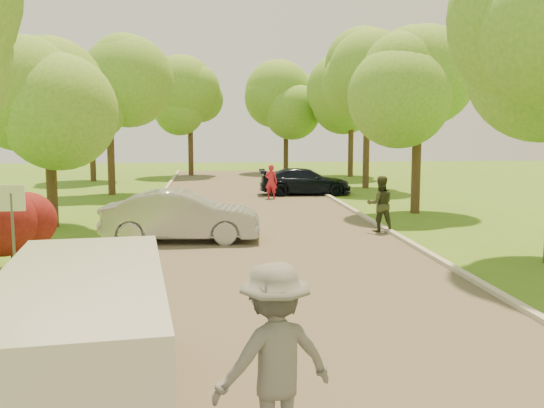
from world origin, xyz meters
name	(u,v)px	position (x,y,z in m)	size (l,w,h in m)	color
ground	(318,343)	(0.00, 0.00, 0.00)	(100.00, 100.00, 0.00)	#45731B
road	(269,245)	(0.00, 8.00, 0.01)	(8.00, 60.00, 0.01)	#4C4438
curb_left	(125,246)	(-4.05, 8.00, 0.06)	(0.18, 60.00, 0.12)	#B2AD9E
curb_right	(406,241)	(4.05, 8.00, 0.06)	(0.18, 60.00, 0.12)	#B2AD9E
street_sign	(12,214)	(-5.80, 4.00, 1.56)	(0.55, 0.06, 2.17)	#59595E
red_shrub	(12,225)	(-6.30, 5.50, 1.10)	(1.70, 1.70, 1.95)	#382619
tree_l_midb	(53,91)	(-6.81, 12.00, 4.59)	(4.30, 4.20, 6.62)	#382619
tree_l_far	(113,85)	(-6.39, 22.00, 5.47)	(4.92, 4.80, 7.79)	#382619
tree_r_midb	(423,88)	(6.60, 14.00, 4.88)	(4.51, 4.40, 7.01)	#382619
tree_r_far	(372,82)	(7.23, 24.00, 5.83)	(5.33, 5.20, 8.34)	#382619
tree_bg_a	(94,96)	(-8.78, 30.00, 5.31)	(5.12, 5.00, 7.72)	#382619
tree_bg_b	(355,95)	(8.22, 32.00, 5.54)	(5.12, 5.00, 7.95)	#382619
tree_bg_c	(193,104)	(-2.79, 34.00, 5.02)	(4.92, 4.80, 7.33)	#382619
tree_bg_d	(289,101)	(4.22, 36.00, 5.31)	(5.12, 5.00, 7.72)	#382619
minivan	(83,343)	(-3.12, -2.21, 0.92)	(2.38, 4.85, 1.74)	silver
silver_sedan	(182,216)	(-2.51, 8.86, 0.76)	(1.61, 4.62, 1.52)	#9D9EA2
dark_sedan	(305,182)	(3.09, 20.94, 0.67)	(1.87, 4.60, 1.34)	black
skateboarder	(274,360)	(-1.05, -3.39, 1.10)	(1.26, 0.72, 1.94)	slate
person_striped	(271,182)	(1.22, 19.41, 0.81)	(0.59, 0.39, 1.63)	red
person_olive	(380,204)	(3.80, 9.87, 0.91)	(0.89, 0.69, 1.82)	#313620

